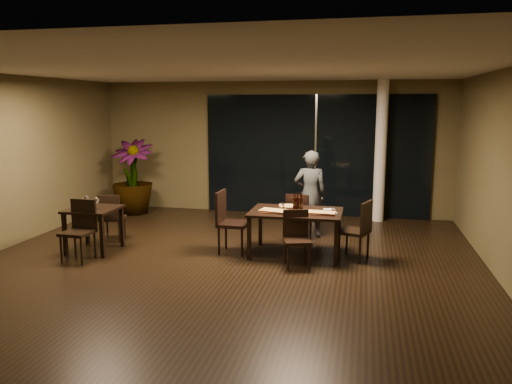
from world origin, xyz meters
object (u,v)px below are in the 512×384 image
at_px(chair_side_far, 111,215).
at_px(chair_side_near, 80,227).
at_px(diner, 310,194).
at_px(chair_main_far, 298,215).
at_px(bottle_a, 295,202).
at_px(chair_main_left, 228,218).
at_px(bottle_c, 297,201).
at_px(chair_main_right, 359,227).
at_px(chair_main_near, 296,235).
at_px(bottle_b, 301,202).
at_px(potted_plant, 132,177).
at_px(main_table, 296,215).
at_px(side_table, 93,215).

distance_m(chair_side_far, chair_side_near, 1.06).
bearing_deg(diner, chair_main_far, 60.23).
bearing_deg(bottle_a, chair_side_near, -162.40).
bearing_deg(chair_side_near, bottle_a, 20.37).
distance_m(chair_main_left, bottle_c, 1.20).
xyz_separation_m(chair_main_right, bottle_a, (-1.06, 0.15, 0.35)).
bearing_deg(chair_main_near, chair_main_right, 10.09).
xyz_separation_m(chair_side_far, bottle_c, (3.41, 0.01, 0.40)).
height_order(chair_side_near, bottle_c, bottle_c).
distance_m(chair_main_far, chair_side_far, 3.41).
bearing_deg(bottle_b, potted_plant, 150.04).
xyz_separation_m(potted_plant, bottle_c, (4.12, -2.33, 0.05)).
bearing_deg(chair_main_right, potted_plant, -96.23).
distance_m(chair_main_far, potted_plant, 4.40).
distance_m(chair_side_far, bottle_a, 3.39).
relative_size(main_table, side_table, 1.88).
relative_size(chair_main_right, chair_side_far, 1.10).
xyz_separation_m(chair_main_near, chair_main_right, (0.94, 0.48, 0.06)).
xyz_separation_m(chair_main_near, bottle_c, (-0.08, 0.65, 0.41)).
relative_size(chair_main_near, chair_side_far, 0.98).
height_order(chair_main_far, chair_main_left, chair_main_left).
height_order(chair_side_far, diner, diner).
xyz_separation_m(main_table, diner, (0.10, 1.19, 0.15)).
distance_m(chair_side_far, bottle_c, 3.43).
height_order(chair_main_left, bottle_c, chair_main_left).
bearing_deg(chair_side_near, main_table, 18.83).
distance_m(chair_main_near, chair_main_left, 1.30).
distance_m(side_table, diner, 3.89).
height_order(chair_main_far, bottle_c, bottle_c).
distance_m(chair_side_near, potted_plant, 3.50).
height_order(main_table, chair_main_left, chair_main_left).
xyz_separation_m(main_table, side_table, (-3.40, -0.50, -0.05)).
height_order(side_table, chair_main_far, chair_main_far).
bearing_deg(chair_main_near, bottle_c, 79.89).
height_order(chair_main_far, bottle_b, bottle_b).
height_order(chair_main_near, potted_plant, potted_plant).
distance_m(main_table, chair_main_left, 1.14).
relative_size(side_table, bottle_c, 2.80).
bearing_deg(bottle_c, side_table, -169.92).
relative_size(main_table, chair_main_far, 1.65).
distance_m(main_table, chair_side_near, 3.51).
xyz_separation_m(side_table, bottle_c, (3.41, 0.61, 0.27)).
bearing_deg(potted_plant, bottle_b, -29.96).
bearing_deg(chair_main_far, bottle_c, 102.11).
height_order(main_table, bottle_b, bottle_b).
bearing_deg(bottle_c, chair_side_far, -179.80).
relative_size(chair_main_left, chair_side_far, 1.19).
bearing_deg(bottle_a, main_table, -68.32).
bearing_deg(chair_main_near, main_table, 82.04).
height_order(diner, bottle_c, diner).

